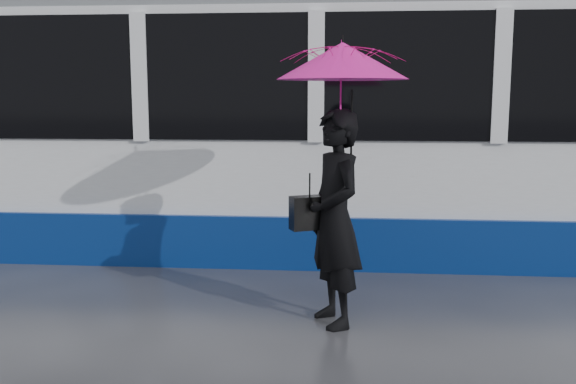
# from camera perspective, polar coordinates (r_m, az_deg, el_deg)

# --- Properties ---
(ground) EXTENTS (90.00, 90.00, 0.00)m
(ground) POSITION_cam_1_polar(r_m,az_deg,el_deg) (6.43, -8.90, -9.65)
(ground) COLOR #28282D
(ground) RESTS_ON ground
(rails) EXTENTS (34.00, 1.51, 0.02)m
(rails) POSITION_cam_1_polar(r_m,az_deg,el_deg) (8.79, -4.99, -4.53)
(rails) COLOR #3F3D38
(rails) RESTS_ON ground
(tram) EXTENTS (26.00, 2.56, 3.35)m
(tram) POSITION_cam_1_polar(r_m,az_deg,el_deg) (8.71, 19.63, 5.71)
(tram) COLOR white
(tram) RESTS_ON ground
(woman) EXTENTS (0.70, 0.81, 1.89)m
(woman) POSITION_cam_1_polar(r_m,az_deg,el_deg) (5.57, 4.18, -2.37)
(woman) COLOR black
(woman) RESTS_ON ground
(umbrella) EXTENTS (1.47, 1.47, 1.28)m
(umbrella) POSITION_cam_1_polar(r_m,az_deg,el_deg) (5.47, 4.84, 9.28)
(umbrella) COLOR #E3134B
(umbrella) RESTS_ON ground
(handbag) EXTENTS (0.37, 0.27, 0.47)m
(handbag) POSITION_cam_1_polar(r_m,az_deg,el_deg) (5.59, 1.93, -1.84)
(handbag) COLOR black
(handbag) RESTS_ON ground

